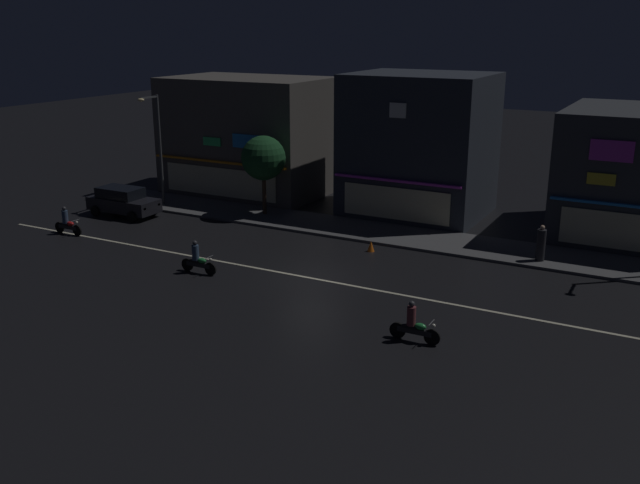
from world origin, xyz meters
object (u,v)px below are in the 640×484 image
Objects in this scene: pedestrian_on_sidewalk at (541,244)px; motorcycle_following at (67,223)px; motorcycle_opposite_lane at (414,325)px; traffic_cone at (371,246)px; parked_car_near_kerb at (123,201)px; streetlamp_west at (157,140)px; motorcycle_lead at (198,260)px.

pedestrian_on_sidewalk is 0.91× the size of motorcycle_following.
traffic_cone is at bearing -61.16° from motorcycle_opposite_lane.
pedestrian_on_sidewalk is at bearing 6.40° from parked_car_near_kerb.
streetlamp_west reaches higher than motorcycle_opposite_lane.
streetlamp_west reaches higher than motorcycle_lead.
parked_car_near_kerb is 2.26× the size of motorcycle_lead.
parked_car_near_kerb reaches higher than motorcycle_lead.
parked_car_near_kerb is 7.82× the size of traffic_cone.
motorcycle_lead and motorcycle_opposite_lane have the same top height.
motorcycle_following is at bearing -162.51° from traffic_cone.
parked_car_near_kerb is at bearing -111.63° from pedestrian_on_sidewalk.
streetlamp_west is 15.89m from traffic_cone.
motorcycle_following is (0.10, -4.39, -0.24)m from parked_car_near_kerb.
streetlamp_west is 4.29m from parked_car_near_kerb.
pedestrian_on_sidewalk is 0.91× the size of motorcycle_opposite_lane.
parked_car_near_kerb is at bearing -91.20° from motorcycle_following.
pedestrian_on_sidewalk is at bearing -144.93° from motorcycle_lead.
motorcycle_lead is 10.17m from motorcycle_following.
pedestrian_on_sidewalk reaches higher than motorcycle_opposite_lane.
motorcycle_following is (-0.39, -7.17, -3.47)m from streetlamp_west.
pedestrian_on_sidewalk is at bearing 15.07° from traffic_cone.
motorcycle_opposite_lane is (20.88, -11.08, -3.47)m from streetlamp_west.
traffic_cone is at bearing -165.05° from motorcycle_following.
parked_car_near_kerb is (-0.50, -2.78, -3.23)m from streetlamp_west.
parked_car_near_kerb is at bearing -28.88° from motorcycle_lead.
motorcycle_opposite_lane is at bearing 170.89° from motorcycle_lead.
traffic_cone is at bearing -128.31° from motorcycle_lead.
motorcycle_following is 16.41m from traffic_cone.
traffic_cone is (-5.63, 8.84, -0.36)m from motorcycle_opposite_lane.
parked_car_near_kerb is (-23.54, -2.64, -0.06)m from pedestrian_on_sidewalk.
motorcycle_following is (-10.03, 1.68, 0.00)m from motorcycle_lead.
pedestrian_on_sidewalk reaches higher than parked_car_near_kerb.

